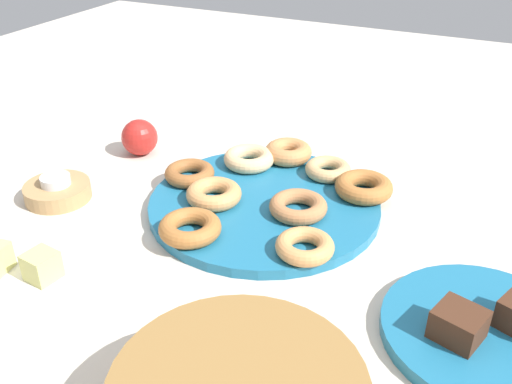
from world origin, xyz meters
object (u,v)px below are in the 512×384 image
(donut_0, at_px, (214,194))
(donut_1, at_px, (328,169))
(donut_5, at_px, (249,159))
(donut_4, at_px, (364,187))
(donut_2, at_px, (305,246))
(donut_8, at_px, (288,152))
(fruit_bowl, at_px, (27,280))
(brownie_far, at_px, (458,324))
(apple, at_px, (140,137))
(donut_3, at_px, (190,173))
(donut_plate, at_px, (264,204))
(candle_holder, at_px, (58,191))
(donut_7, at_px, (190,228))
(melon_chunk_left, at_px, (42,266))
(donut_6, at_px, (298,207))
(cake_plate, at_px, (485,333))
(tealight, at_px, (55,180))

(donut_0, relative_size, donut_1, 1.12)
(donut_5, bearing_deg, donut_4, 176.48)
(donut_2, distance_m, donut_8, 0.28)
(fruit_bowl, bearing_deg, brownie_far, -165.47)
(donut_0, xyz_separation_m, apple, (0.22, -0.12, 0.00))
(donut_1, distance_m, donut_3, 0.23)
(donut_plate, distance_m, donut_0, 0.08)
(donut_5, distance_m, apple, 0.22)
(apple, bearing_deg, donut_3, 154.67)
(donut_5, bearing_deg, candle_holder, 41.50)
(donut_2, bearing_deg, donut_7, 10.35)
(donut_1, bearing_deg, donut_0, 50.40)
(donut_5, height_order, melon_chunk_left, melon_chunk_left)
(donut_6, bearing_deg, donut_2, 116.93)
(donut_plate, xyz_separation_m, apple, (0.29, -0.08, 0.03))
(cake_plate, relative_size, melon_chunk_left, 6.62)
(donut_6, bearing_deg, donut_plate, -12.30)
(melon_chunk_left, bearing_deg, cake_plate, -162.26)
(donut_3, bearing_deg, cake_plate, 162.17)
(donut_1, height_order, donut_4, donut_4)
(donut_plate, bearing_deg, donut_7, 68.39)
(donut_3, distance_m, donut_7, 0.17)
(candle_holder, bearing_deg, donut_0, -162.20)
(candle_holder, distance_m, melon_chunk_left, 0.26)
(donut_2, height_order, brownie_far, brownie_far)
(donut_0, xyz_separation_m, tealight, (0.25, 0.08, 0.00))
(donut_7, relative_size, melon_chunk_left, 2.49)
(donut_4, distance_m, brownie_far, 0.32)
(donut_7, distance_m, brownie_far, 0.38)
(cake_plate, bearing_deg, donut_8, -38.75)
(donut_0, height_order, apple, apple)
(donut_0, relative_size, donut_8, 1.04)
(donut_0, relative_size, apple, 1.29)
(cake_plate, xyz_separation_m, apple, (0.64, -0.23, 0.03))
(donut_plate, bearing_deg, donut_6, 167.70)
(fruit_bowl, bearing_deg, cake_plate, -163.29)
(donut_2, distance_m, melon_chunk_left, 0.34)
(donut_0, bearing_deg, cake_plate, 164.93)
(donut_4, bearing_deg, candle_holder, 23.98)
(donut_1, xyz_separation_m, donut_5, (0.14, 0.02, 0.00))
(donut_plate, bearing_deg, melon_chunk_left, 63.49)
(donut_3, xyz_separation_m, melon_chunk_left, (0.01, 0.32, 0.02))
(donut_3, height_order, candle_holder, donut_3)
(donut_2, distance_m, candle_holder, 0.43)
(donut_8, relative_size, melon_chunk_left, 2.33)
(donut_7, bearing_deg, donut_0, -80.73)
(donut_3, bearing_deg, donut_8, -130.46)
(donut_plate, xyz_separation_m, donut_7, (0.05, 0.13, 0.02))
(donut_0, bearing_deg, donut_2, 159.20)
(donut_plate, distance_m, apple, 0.31)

